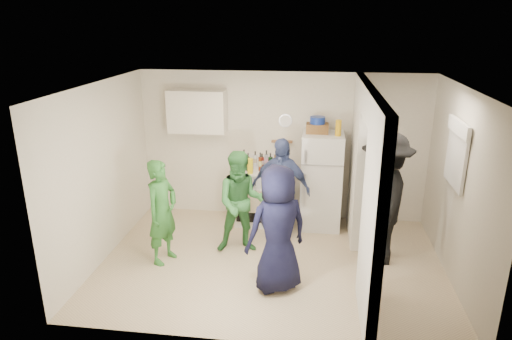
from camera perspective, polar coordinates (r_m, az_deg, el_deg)
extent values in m
plane|color=beige|center=(6.63, 1.92, -11.50)|extent=(4.80, 4.80, 0.00)
plane|color=silver|center=(7.72, 3.28, 2.95)|extent=(4.80, 0.00, 4.80)
plane|color=silver|center=(4.55, -0.07, -8.50)|extent=(4.80, 0.00, 4.80)
plane|color=silver|center=(6.75, -18.67, -0.32)|extent=(0.00, 3.40, 3.40)
plane|color=silver|center=(6.36, 24.12, -2.14)|extent=(0.00, 3.40, 3.40)
plane|color=white|center=(5.80, 2.18, 10.41)|extent=(4.80, 4.80, 0.00)
cube|color=silver|center=(7.15, 12.53, 1.27)|extent=(0.12, 1.20, 2.50)
cube|color=silver|center=(5.10, 14.41, -6.00)|extent=(0.12, 1.20, 2.50)
cube|color=silver|center=(5.85, 14.07, 7.95)|extent=(0.12, 1.00, 0.40)
cube|color=white|center=(7.69, 0.42, -3.24)|extent=(0.78, 0.65, 0.93)
cube|color=silver|center=(7.64, -7.37, 7.29)|extent=(0.95, 0.34, 0.70)
cube|color=silver|center=(7.50, 8.15, -1.37)|extent=(0.65, 0.63, 1.58)
cube|color=brown|center=(7.30, 7.67, 5.20)|extent=(0.35, 0.25, 0.15)
cylinder|color=navy|center=(7.27, 7.71, 6.19)|extent=(0.24, 0.24, 0.11)
cylinder|color=gold|center=(7.15, 10.25, 5.20)|extent=(0.09, 0.09, 0.25)
cylinder|color=white|center=(7.59, 3.71, 6.17)|extent=(0.22, 0.02, 0.22)
cube|color=olive|center=(7.64, 3.26, 3.58)|extent=(0.35, 0.08, 0.03)
cube|color=black|center=(6.42, 23.94, 1.84)|extent=(0.03, 0.70, 0.80)
cube|color=white|center=(6.41, 23.81, 1.84)|extent=(0.04, 0.76, 0.86)
cube|color=white|center=(6.32, 24.00, 4.89)|extent=(0.04, 0.82, 0.18)
cylinder|color=yellow|center=(7.30, -0.72, 0.50)|extent=(0.09, 0.09, 0.25)
cylinder|color=red|center=(7.30, 1.94, -0.05)|extent=(0.09, 0.09, 0.12)
imported|color=#337B31|center=(6.49, -11.65, -5.16)|extent=(0.53, 0.64, 1.50)
imported|color=#367B39|center=(6.64, -1.83, -4.08)|extent=(0.85, 0.72, 1.53)
imported|color=#3D4B85|center=(7.07, 3.09, -2.32)|extent=(1.01, 0.63, 1.61)
imported|color=black|center=(5.70, 2.71, -7.42)|extent=(0.96, 0.87, 1.65)
imported|color=black|center=(6.54, 15.73, -3.44)|extent=(0.80, 1.28, 1.89)
cylinder|color=maroon|center=(7.65, -1.50, 1.50)|extent=(0.07, 0.07, 0.29)
cylinder|color=#163D14|center=(7.44, -0.99, 1.04)|extent=(0.06, 0.06, 0.30)
cylinder|color=silver|center=(7.64, -0.10, 1.40)|extent=(0.06, 0.06, 0.27)
cylinder|color=maroon|center=(7.43, 0.53, 1.05)|extent=(0.06, 0.06, 0.31)
cylinder|color=#9BA5AC|center=(7.63, 1.30, 1.44)|extent=(0.07, 0.07, 0.28)
cylinder|color=black|center=(7.49, 1.81, 1.10)|extent=(0.07, 0.07, 0.28)
cylinder|color=olive|center=(7.59, 2.49, 1.36)|extent=(0.06, 0.06, 0.29)
cylinder|color=silver|center=(7.42, -1.96, 0.93)|extent=(0.07, 0.07, 0.29)
cylinder|color=#5E1510|center=(7.56, 0.75, 1.16)|extent=(0.07, 0.07, 0.25)
cylinder|color=#1B502E|center=(7.37, 2.68, 0.88)|extent=(0.08, 0.08, 0.30)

